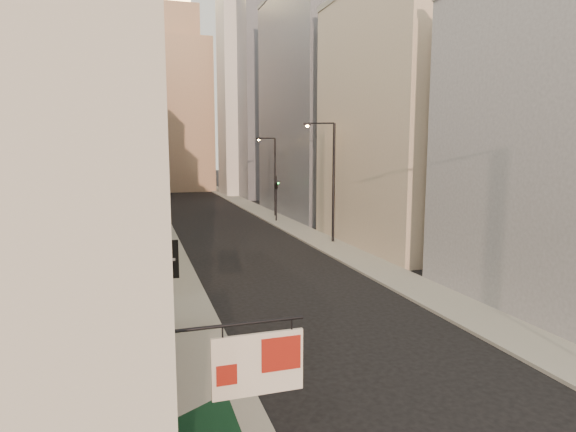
% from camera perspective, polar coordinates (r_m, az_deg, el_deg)
% --- Properties ---
extents(sidewalk_left, '(3.00, 140.00, 0.15)m').
position_cam_1_polar(sidewalk_left, '(60.09, -15.70, 0.21)').
color(sidewalk_left, gray).
rests_on(sidewalk_left, ground).
extents(sidewalk_right, '(3.00, 140.00, 0.15)m').
position_cam_1_polar(sidewalk_right, '(61.87, -3.59, 0.71)').
color(sidewalk_right, gray).
rests_on(sidewalk_right, ground).
extents(near_building_left, '(8.30, 23.04, 12.30)m').
position_cam_1_polar(near_building_left, '(13.92, -28.32, -0.34)').
color(near_building_left, brown).
rests_on(near_building_left, ground).
extents(left_bldg_beige, '(8.00, 12.00, 16.00)m').
position_cam_1_polar(left_bldg_beige, '(30.78, -24.64, 7.58)').
color(left_bldg_beige, '#BFAD91').
rests_on(left_bldg_beige, ground).
extents(left_bldg_grey, '(8.00, 16.00, 20.00)m').
position_cam_1_polar(left_bldg_grey, '(46.76, -22.42, 10.01)').
color(left_bldg_grey, gray).
rests_on(left_bldg_grey, ground).
extents(left_bldg_tan, '(8.00, 18.00, 17.00)m').
position_cam_1_polar(left_bldg_tan, '(64.67, -21.06, 7.99)').
color(left_bldg_tan, tan).
rests_on(left_bldg_tan, ground).
extents(left_bldg_wingrid, '(8.00, 20.00, 24.00)m').
position_cam_1_polar(left_bldg_wingrid, '(84.74, -20.40, 10.24)').
color(left_bldg_wingrid, gray).
rests_on(left_bldg_wingrid, ground).
extents(right_bldg_beige, '(8.00, 16.00, 20.00)m').
position_cam_1_polar(right_bldg_beige, '(40.18, 13.10, 10.84)').
color(right_bldg_beige, '#BFAD91').
rests_on(right_bldg_beige, ground).
extents(right_bldg_wingrid, '(8.00, 20.00, 26.00)m').
position_cam_1_polar(right_bldg_wingrid, '(58.47, 2.90, 12.99)').
color(right_bldg_wingrid, gray).
rests_on(right_bldg_wingrid, ground).
extents(highrise, '(21.00, 23.00, 51.20)m').
position_cam_1_polar(highrise, '(88.49, 0.08, 19.53)').
color(highrise, gray).
rests_on(highrise, ground).
extents(clock_tower, '(14.00, 14.00, 44.90)m').
position_cam_1_polar(clock_tower, '(97.34, -13.58, 13.47)').
color(clock_tower, tan).
rests_on(clock_tower, ground).
extents(white_tower, '(8.00, 8.00, 41.50)m').
position_cam_1_polar(white_tower, '(85.27, -5.23, 15.14)').
color(white_tower, silver).
rests_on(white_tower, ground).
extents(streetlamp_mid, '(2.44, 1.25, 9.97)m').
position_cam_1_polar(streetlamp_mid, '(39.91, 5.06, 4.85)').
color(streetlamp_mid, black).
rests_on(streetlamp_mid, ground).
extents(streetlamp_far, '(2.38, 0.57, 9.12)m').
position_cam_1_polar(streetlamp_far, '(55.58, -1.76, 5.22)').
color(streetlamp_far, black).
rests_on(streetlamp_far, ground).
extents(traffic_light_left, '(0.59, 0.52, 5.00)m').
position_cam_1_polar(traffic_light_left, '(43.13, -15.07, 2.12)').
color(traffic_light_left, black).
rests_on(traffic_light_left, ground).
extents(traffic_light_right, '(0.68, 0.68, 5.00)m').
position_cam_1_polar(traffic_light_right, '(51.79, -1.41, 3.50)').
color(traffic_light_right, black).
rests_on(traffic_light_right, ground).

